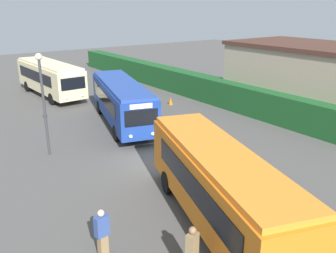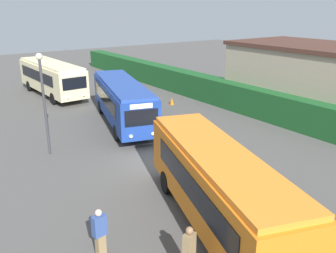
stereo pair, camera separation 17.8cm
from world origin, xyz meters
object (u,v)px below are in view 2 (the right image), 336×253
object	(u,v)px
bus_orange	(217,183)
person_right	(189,252)
lamppost	(43,93)
person_center	(100,232)
bus_blue	(123,100)
bus_cream	(52,77)
person_left	(237,165)
traffic_cone	(172,101)

from	to	relation	value
bus_orange	person_right	bearing A→B (deg)	141.29
lamppost	person_right	bearing A→B (deg)	1.47
bus_orange	person_center	world-z (taller)	bus_orange
bus_blue	lamppost	bearing A→B (deg)	-52.23
bus_cream	bus_orange	size ratio (longest dim) A/B	1.06
person_right	bus_cream	bearing A→B (deg)	-29.29
bus_orange	bus_cream	bearing A→B (deg)	14.27
person_center	person_left	bearing A→B (deg)	-88.84
person_center	bus_blue	bearing A→B (deg)	-39.46
lamppost	person_left	bearing A→B (deg)	36.00
bus_orange	traffic_cone	distance (m)	17.67
person_right	lamppost	xyz separation A→B (m)	(-12.23, -0.31, 2.53)
bus_cream	bus_blue	world-z (taller)	bus_cream
traffic_cone	bus_cream	bearing A→B (deg)	-141.50
bus_orange	traffic_cone	xyz separation A→B (m)	(-15.18, 8.92, -1.47)
person_center	lamppost	world-z (taller)	lamppost
person_left	bus_orange	bearing A→B (deg)	157.74
person_left	traffic_cone	world-z (taller)	person_left
bus_cream	person_right	bearing A→B (deg)	-12.27
bus_cream	person_right	distance (m)	26.20
bus_blue	person_left	world-z (taller)	bus_blue
bus_cream	bus_blue	xyz separation A→B (m)	(11.20, 1.27, -0.03)
bus_cream	person_left	distance (m)	22.15
bus_cream	bus_orange	distance (m)	24.19
bus_cream	bus_blue	bearing A→B (deg)	3.92
person_left	person_center	world-z (taller)	person_center
bus_blue	bus_orange	size ratio (longest dim) A/B	1.06
bus_orange	traffic_cone	bearing A→B (deg)	-11.89
bus_cream	person_left	world-z (taller)	bus_cream
bus_cream	person_center	size ratio (longest dim) A/B	5.79
bus_blue	person_center	bearing A→B (deg)	-15.40
bus_blue	person_right	world-z (taller)	bus_blue
bus_orange	person_left	xyz separation A→B (m)	(-2.04, 3.24, -0.87)
bus_cream	person_center	xyz separation A→B (m)	(23.29, -6.17, -0.83)
person_center	lamppost	bearing A→B (deg)	-16.20
person_center	lamppost	xyz separation A→B (m)	(-9.71, 1.42, 2.58)
bus_blue	lamppost	world-z (taller)	lamppost
bus_orange	traffic_cone	size ratio (longest dim) A/B	16.29
person_center	lamppost	distance (m)	10.15
bus_orange	person_right	xyz separation A→B (m)	(1.69, -2.62, -0.78)
bus_cream	traffic_cone	xyz separation A→B (m)	(8.94, 7.11, -1.47)
bus_orange	person_left	distance (m)	3.93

